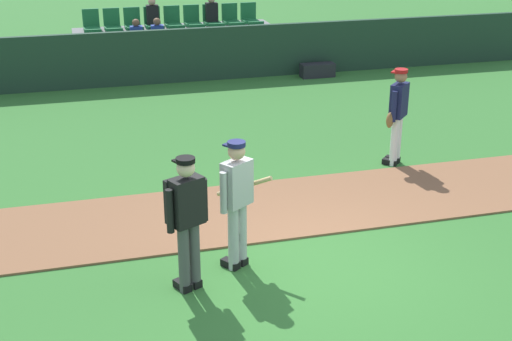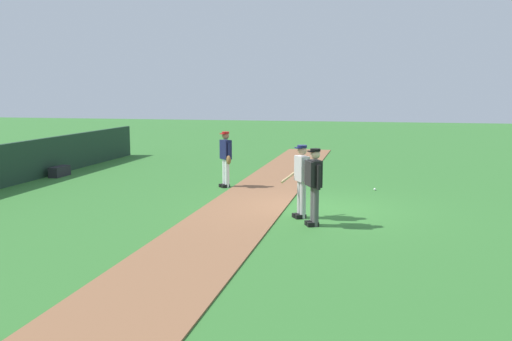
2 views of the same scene
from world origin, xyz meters
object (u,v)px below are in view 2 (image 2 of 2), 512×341
object	(u,v)px
equipment_bag	(60,171)
runner_navy_jersey	(226,157)
batter_grey_jersey	(301,178)
umpire_home_plate	(314,182)
baseball	(375,189)

from	to	relation	value
equipment_bag	runner_navy_jersey	bearing A→B (deg)	-97.35
batter_grey_jersey	runner_navy_jersey	distance (m)	4.64
batter_grey_jersey	umpire_home_plate	bearing A→B (deg)	-152.06
batter_grey_jersey	equipment_bag	xyz separation A→B (m)	(4.46, 9.28, -0.79)
batter_grey_jersey	baseball	world-z (taller)	batter_grey_jersey
umpire_home_plate	equipment_bag	xyz separation A→B (m)	(5.18, 9.66, -0.82)
umpire_home_plate	baseball	size ratio (longest dim) A/B	23.78
umpire_home_plate	baseball	distance (m)	5.05
batter_grey_jersey	runner_navy_jersey	xyz separation A→B (m)	(3.63, 2.89, -0.01)
umpire_home_plate	equipment_bag	world-z (taller)	umpire_home_plate
runner_navy_jersey	batter_grey_jersey	bearing A→B (deg)	-141.51
batter_grey_jersey	umpire_home_plate	size ratio (longest dim) A/B	1.00
baseball	equipment_bag	xyz separation A→B (m)	(0.40, 11.00, 0.14)
umpire_home_plate	equipment_bag	size ratio (longest dim) A/B	1.96
baseball	equipment_bag	size ratio (longest dim) A/B	0.08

